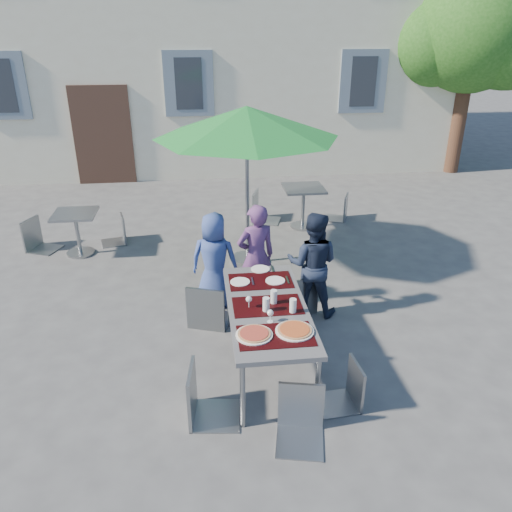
{
  "coord_description": "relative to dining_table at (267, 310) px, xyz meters",
  "views": [
    {
      "loc": [
        0.11,
        -4.29,
        3.35
      ],
      "look_at": [
        0.74,
        0.98,
        0.9
      ],
      "focal_mm": 35.0,
      "sensor_mm": 36.0,
      "label": 1
    }
  ],
  "objects": [
    {
      "name": "bg_chair_r_1",
      "position": [
        2.01,
        4.34,
        -0.16
      ],
      "size": [
        0.54,
        0.54,
        0.92
      ],
      "color": "gray",
      "rests_on": "ground"
    },
    {
      "name": "chair_1",
      "position": [
        -0.11,
        1.04,
        -0.08
      ],
      "size": [
        0.49,
        0.5,
        1.05
      ],
      "color": "gray",
      "rests_on": "ground"
    },
    {
      "name": "bg_chair_l_0",
      "position": [
        -3.31,
        3.55,
        -0.12
      ],
      "size": [
        0.57,
        0.57,
        0.99
      ],
      "color": "gray",
      "rests_on": "ground"
    },
    {
      "name": "cafe_table_1",
      "position": [
        1.21,
        4.01,
        -0.17
      ],
      "size": [
        0.71,
        0.71,
        0.76
      ],
      "color": "#979A9E",
      "rests_on": "ground"
    },
    {
      "name": "patio_umbrella",
      "position": [
        0.06,
        2.62,
        1.44
      ],
      "size": [
        2.63,
        2.63,
        2.37
      ],
      "color": "#979A9E",
      "rests_on": "ground"
    },
    {
      "name": "child_0",
      "position": [
        -0.49,
        1.41,
        -0.06
      ],
      "size": [
        0.7,
        0.54,
        1.26
      ],
      "primitive_type": "imported",
      "rotation": [
        0.0,
        0.0,
        2.89
      ],
      "color": "#34498F",
      "rests_on": "ground"
    },
    {
      "name": "dining_table",
      "position": [
        0.0,
        0.0,
        0.0
      ],
      "size": [
        0.8,
        1.85,
        0.76
      ],
      "color": "#414045",
      "rests_on": "ground"
    },
    {
      "name": "pizza_near_right",
      "position": [
        0.19,
        -0.51,
        0.07
      ],
      "size": [
        0.36,
        0.36,
        0.03
      ],
      "color": "white",
      "rests_on": "dining_table"
    },
    {
      "name": "tree",
      "position": [
        5.8,
        7.45,
        2.55
      ],
      "size": [
        3.6,
        3.0,
        4.7
      ],
      "color": "#472C1E",
      "rests_on": "ground"
    },
    {
      "name": "ground",
      "position": [
        -0.75,
        -0.08,
        -0.7
      ],
      "size": [
        90.0,
        90.0,
        0.0
      ],
      "primitive_type": "plane",
      "color": "#434446",
      "rests_on": "ground"
    },
    {
      "name": "chair_5",
      "position": [
        0.16,
        -1.03,
        -0.15
      ],
      "size": [
        0.49,
        0.5,
        0.93
      ],
      "color": "gray",
      "rests_on": "ground"
    },
    {
      "name": "chair_2",
      "position": [
        0.54,
        1.05,
        -0.1
      ],
      "size": [
        0.56,
        0.57,
        1.01
      ],
      "color": "gray",
      "rests_on": "ground"
    },
    {
      "name": "pizza_near_left",
      "position": [
        -0.2,
        -0.53,
        0.07
      ],
      "size": [
        0.35,
        0.35,
        0.03
      ],
      "color": "white",
      "rests_on": "dining_table"
    },
    {
      "name": "chair_4",
      "position": [
        0.68,
        -0.68,
        -0.2
      ],
      "size": [
        0.41,
        0.4,
        0.85
      ],
      "color": "gray",
      "rests_on": "ground"
    },
    {
      "name": "bg_chair_r_0",
      "position": [
        -2.04,
        3.69,
        -0.18
      ],
      "size": [
        0.48,
        0.48,
        0.89
      ],
      "color": "gray",
      "rests_on": "ground"
    },
    {
      "name": "chair_3",
      "position": [
        -0.69,
        -0.7,
        -0.09
      ],
      "size": [
        0.5,
        0.5,
        1.02
      ],
      "color": "gray",
      "rests_on": "ground"
    },
    {
      "name": "child_2",
      "position": [
        0.71,
        1.07,
        -0.02
      ],
      "size": [
        0.75,
        0.58,
        1.35
      ],
      "primitive_type": "imported",
      "rotation": [
        0.0,
        0.0,
        2.79
      ],
      "color": "#192238",
      "rests_on": "ground"
    },
    {
      "name": "glassware",
      "position": [
        0.05,
        -0.09,
        0.13
      ],
      "size": [
        0.49,
        0.41,
        0.15
      ],
      "color": "silver",
      "rests_on": "dining_table"
    },
    {
      "name": "place_settings",
      "position": [
        -0.01,
        0.63,
        0.06
      ],
      "size": [
        0.65,
        0.53,
        0.01
      ],
      "color": "white",
      "rests_on": "dining_table"
    },
    {
      "name": "child_1",
      "position": [
        0.04,
        1.32,
        -0.0
      ],
      "size": [
        0.57,
        0.45,
        1.39
      ],
      "primitive_type": "imported",
      "rotation": [
        0.0,
        0.0,
        3.39
      ],
      "color": "#5C346B",
      "rests_on": "ground"
    },
    {
      "name": "cafe_table_0",
      "position": [
        -2.59,
        3.27,
        -0.23
      ],
      "size": [
        0.66,
        0.66,
        0.7
      ],
      "color": "#979A9E",
      "rests_on": "ground"
    },
    {
      "name": "chair_0",
      "position": [
        -0.6,
        0.89,
        -0.07
      ],
      "size": [
        0.6,
        0.6,
        1.06
      ],
      "color": "gray",
      "rests_on": "ground"
    },
    {
      "name": "bg_chair_l_1",
      "position": [
        0.51,
        4.44,
        -0.07
      ],
      "size": [
        0.59,
        0.59,
        1.06
      ],
      "color": "gray",
      "rests_on": "ground"
    }
  ]
}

